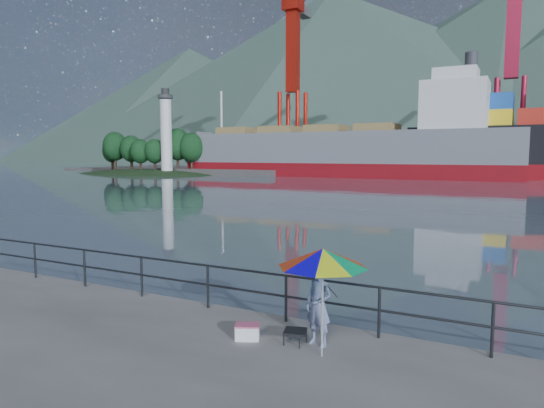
{
  "coord_description": "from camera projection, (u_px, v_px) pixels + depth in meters",
  "views": [
    {
      "loc": [
        7.32,
        -7.33,
        3.57
      ],
      "look_at": [
        0.45,
        6.0,
        2.0
      ],
      "focal_mm": 32.0,
      "sensor_mm": 36.0,
      "label": 1
    }
  ],
  "objects": [
    {
      "name": "fisherman",
      "position": [
        319.0,
        305.0,
        8.99
      ],
      "size": [
        0.63,
        0.5,
        1.52
      ],
      "primitive_type": "imported",
      "rotation": [
        0.0,
        0.0,
        -0.28
      ],
      "color": "navy",
      "rests_on": "ground"
    },
    {
      "name": "cooler_bag",
      "position": [
        247.0,
        332.0,
        9.33
      ],
      "size": [
        0.54,
        0.46,
        0.26
      ],
      "primitive_type": "cube",
      "rotation": [
        0.0,
        0.0,
        0.43
      ],
      "color": "white",
      "rests_on": "ground"
    },
    {
      "name": "far_dock",
      "position": [
        538.0,
        173.0,
        87.84
      ],
      "size": [
        200.0,
        40.0,
        0.4
      ],
      "primitive_type": "cube",
      "color": "#514F4C",
      "rests_on": "ground"
    },
    {
      "name": "guardrail",
      "position": [
        173.0,
        281.0,
        11.63
      ],
      "size": [
        22.0,
        0.06,
        1.03
      ],
      "color": "#2D3033",
      "rests_on": "ground"
    },
    {
      "name": "harbor_water",
      "position": [
        490.0,
        167.0,
        125.11
      ],
      "size": [
        500.0,
        280.0,
        0.0
      ],
      "primitive_type": "cube",
      "color": "slate",
      "rests_on": "ground"
    },
    {
      "name": "lighthouse_islet",
      "position": [
        145.0,
        171.0,
        90.01
      ],
      "size": [
        48.0,
        26.4,
        19.2
      ],
      "color": "#263F1E",
      "rests_on": "ground"
    },
    {
      "name": "fishing_rod",
      "position": [
        323.0,
        323.0,
        10.26
      ],
      "size": [
        0.09,
        1.63,
        1.15
      ],
      "primitive_type": "cylinder",
      "rotation": [
        0.96,
        0.0,
        -0.04
      ],
      "color": "black",
      "rests_on": "ground"
    },
    {
      "name": "beach_umbrella",
      "position": [
        323.0,
        258.0,
        8.38
      ],
      "size": [
        1.89,
        1.89,
        1.93
      ],
      "color": "white",
      "rests_on": "ground"
    },
    {
      "name": "folding_stool",
      "position": [
        295.0,
        337.0,
        9.08
      ],
      "size": [
        0.5,
        0.5,
        0.27
      ],
      "color": "black",
      "rests_on": "ground"
    },
    {
      "name": "bulk_carrier",
      "position": [
        352.0,
        150.0,
        78.88
      ],
      "size": [
        55.13,
        9.54,
        14.5
      ],
      "color": "maroon",
      "rests_on": "ground"
    }
  ]
}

